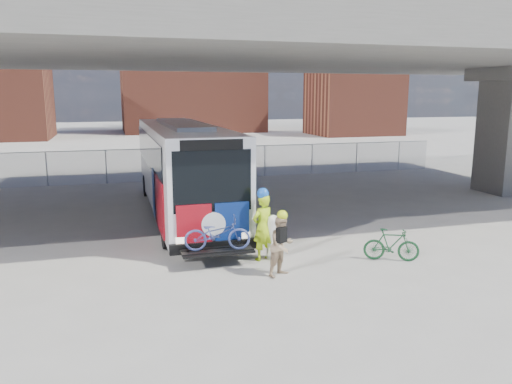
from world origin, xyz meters
name	(u,v)px	position (x,y,z in m)	size (l,w,h in m)	color
ground	(257,234)	(0.00, 0.00, 0.00)	(160.00, 160.00, 0.00)	#9E9991
bus	(183,162)	(-2.00, 3.66, 2.11)	(2.67, 13.01, 3.69)	silver
overpass	(229,48)	(0.00, 4.00, 6.54)	(40.00, 16.00, 7.95)	#605E59
chainlink_fence	(198,154)	(0.00, 12.00, 1.42)	(30.00, 0.06, 30.00)	gray
brick_buildings	(158,90)	(1.23, 48.23, 5.42)	(54.00, 22.00, 12.00)	brown
smokestack	(243,40)	(14.00, 55.00, 12.50)	(2.20, 2.20, 25.00)	brown
bollard	(273,235)	(-0.31, -2.66, 0.71)	(0.34, 0.34, 1.32)	white
cyclist_hivis	(263,225)	(-0.61, -2.66, 1.03)	(0.83, 0.70, 2.13)	#B8E518
cyclist_tan	(282,245)	(-0.50, -4.04, 0.84)	(0.99, 0.92, 1.78)	tan
bike_parked	(391,245)	(2.93, -3.78, 0.47)	(0.45, 1.58, 0.95)	#164523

